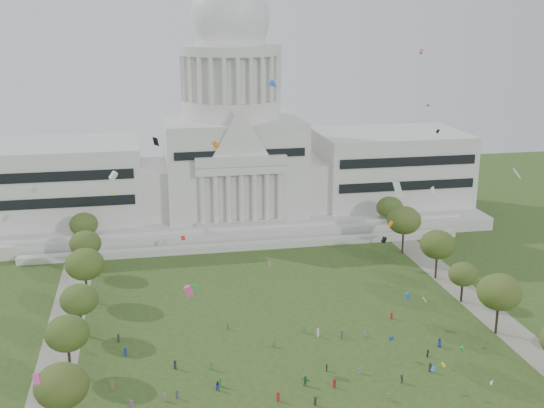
# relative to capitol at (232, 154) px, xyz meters

# --- Properties ---
(ground) EXTENTS (400.00, 400.00, 0.00)m
(ground) POSITION_rel_capitol_xyz_m (0.00, -113.59, -22.30)
(ground) COLOR #354A1D
(ground) RESTS_ON ground
(capitol) EXTENTS (160.00, 64.50, 91.30)m
(capitol) POSITION_rel_capitol_xyz_m (0.00, 0.00, 0.00)
(capitol) COLOR beige
(capitol) RESTS_ON ground
(path_left) EXTENTS (8.00, 160.00, 0.04)m
(path_left) POSITION_rel_capitol_xyz_m (-48.00, -83.59, -22.28)
(path_left) COLOR gray
(path_left) RESTS_ON ground
(path_right) EXTENTS (8.00, 160.00, 0.04)m
(path_right) POSITION_rel_capitol_xyz_m (48.00, -83.59, -22.28)
(path_right) COLOR gray
(path_right) RESTS_ON ground
(row_tree_l_1) EXTENTS (8.86, 8.86, 12.59)m
(row_tree_l_1) POSITION_rel_capitol_xyz_m (-44.07, -116.55, -13.34)
(row_tree_l_1) COLOR black
(row_tree_l_1) RESTS_ON ground
(row_tree_l_2) EXTENTS (8.42, 8.42, 11.97)m
(row_tree_l_2) POSITION_rel_capitol_xyz_m (-45.04, -96.29, -13.79)
(row_tree_l_2) COLOR black
(row_tree_l_2) RESTS_ON ground
(row_tree_r_2) EXTENTS (9.55, 9.55, 13.58)m
(row_tree_r_2) POSITION_rel_capitol_xyz_m (44.17, -96.15, -12.64)
(row_tree_r_2) COLOR black
(row_tree_r_2) RESTS_ON ground
(row_tree_l_3) EXTENTS (8.12, 8.12, 11.55)m
(row_tree_l_3) POSITION_rel_capitol_xyz_m (-44.09, -79.67, -14.09)
(row_tree_l_3) COLOR black
(row_tree_l_3) RESTS_ON ground
(row_tree_r_3) EXTENTS (7.01, 7.01, 9.98)m
(row_tree_r_3) POSITION_rel_capitol_xyz_m (44.40, -79.10, -15.21)
(row_tree_r_3) COLOR black
(row_tree_r_3) RESTS_ON ground
(row_tree_l_4) EXTENTS (9.29, 9.29, 13.21)m
(row_tree_l_4) POSITION_rel_capitol_xyz_m (-44.08, -61.17, -12.90)
(row_tree_l_4) COLOR black
(row_tree_l_4) RESTS_ON ground
(row_tree_r_4) EXTENTS (9.19, 9.19, 13.06)m
(row_tree_r_4) POSITION_rel_capitol_xyz_m (44.76, -63.55, -13.01)
(row_tree_r_4) COLOR black
(row_tree_r_4) RESTS_ON ground
(row_tree_l_5) EXTENTS (8.33, 8.33, 11.85)m
(row_tree_l_5) POSITION_rel_capitol_xyz_m (-45.22, -42.58, -13.88)
(row_tree_l_5) COLOR black
(row_tree_l_5) RESTS_ON ground
(row_tree_r_5) EXTENTS (9.82, 9.82, 13.96)m
(row_tree_r_5) POSITION_rel_capitol_xyz_m (43.49, -43.40, -12.37)
(row_tree_r_5) COLOR black
(row_tree_r_5) RESTS_ON ground
(row_tree_l_6) EXTENTS (8.19, 8.19, 11.64)m
(row_tree_l_6) POSITION_rel_capitol_xyz_m (-46.87, -24.45, -14.02)
(row_tree_l_6) COLOR black
(row_tree_l_6) RESTS_ON ground
(row_tree_r_6) EXTENTS (8.42, 8.42, 11.97)m
(row_tree_r_6) POSITION_rel_capitol_xyz_m (45.96, -25.46, -13.79)
(row_tree_r_6) COLOR black
(row_tree_r_6) RESTS_ON ground
(person_0) EXTENTS (1.15, 1.00, 1.99)m
(person_0) POSITION_rel_capitol_xyz_m (29.52, -99.63, -21.30)
(person_0) COLOR navy
(person_0) RESTS_ON ground
(person_2) EXTENTS (0.93, 0.83, 1.62)m
(person_2) POSITION_rel_capitol_xyz_m (25.41, -103.34, -21.48)
(person_2) COLOR #26262B
(person_2) RESTS_ON ground
(person_3) EXTENTS (0.69, 1.15, 1.69)m
(person_3) POSITION_rel_capitol_xyz_m (16.39, -111.81, -21.45)
(person_3) COLOR #26262B
(person_3) RESTS_ON ground
(person_4) EXTENTS (0.51, 0.91, 1.52)m
(person_4) POSITION_rel_capitol_xyz_m (3.73, -104.89, -21.53)
(person_4) COLOR #26262B
(person_4) RESTS_ON ground
(person_5) EXTENTS (1.92, 1.83, 2.05)m
(person_5) POSITION_rel_capitol_xyz_m (-1.62, -109.32, -21.27)
(person_5) COLOR #33723F
(person_5) RESTS_ON ground
(person_8) EXTENTS (1.08, 1.01, 1.89)m
(person_8) POSITION_rel_capitol_xyz_m (-17.86, -107.74, -21.35)
(person_8) COLOR navy
(person_8) RESTS_ON ground
(person_9) EXTENTS (0.76, 1.10, 1.55)m
(person_9) POSITION_rel_capitol_xyz_m (11.92, -117.08, -21.52)
(person_9) COLOR olive
(person_9) RESTS_ON ground
(person_10) EXTENTS (0.90, 1.17, 1.78)m
(person_10) POSITION_rel_capitol_xyz_m (9.78, -106.90, -21.41)
(person_10) COLOR silver
(person_10) RESTS_ON ground
(distant_crowd) EXTENTS (66.97, 34.43, 1.88)m
(distant_crowd) POSITION_rel_capitol_xyz_m (-12.72, -100.11, -21.43)
(distant_crowd) COLOR #33723F
(distant_crowd) RESTS_ON ground
(kite_swarm) EXTENTS (93.67, 109.80, 57.62)m
(kite_swarm) POSITION_rel_capitol_xyz_m (-0.74, -103.42, 3.57)
(kite_swarm) COLOR black
(kite_swarm) RESTS_ON ground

